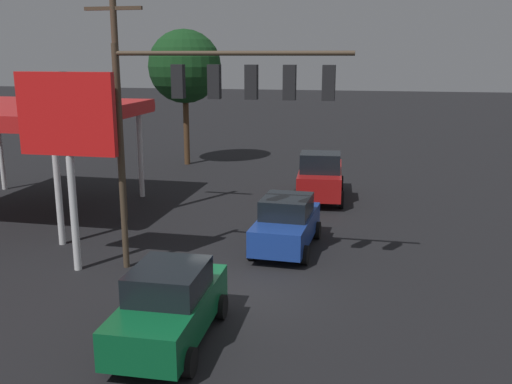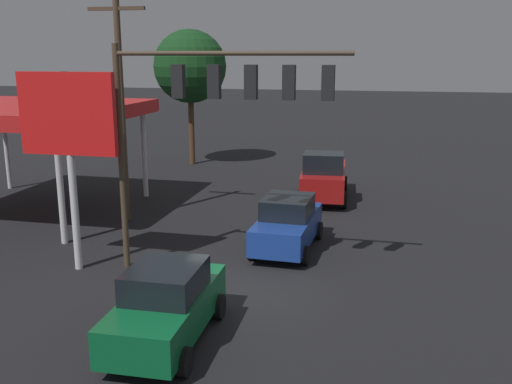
{
  "view_description": "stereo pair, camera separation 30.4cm",
  "coord_description": "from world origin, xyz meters",
  "px_view_note": "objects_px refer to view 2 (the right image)",
  "views": [
    {
      "loc": [
        -3.65,
        15.2,
        6.83
      ],
      "look_at": [
        0.0,
        -2.0,
        2.6
      ],
      "focal_mm": 40.0,
      "sensor_mm": 36.0,
      "label": 1
    },
    {
      "loc": [
        -3.95,
        15.14,
        6.83
      ],
      "look_at": [
        0.0,
        -2.0,
        2.6
      ],
      "focal_mm": 40.0,
      "sensor_mm": 36.0,
      "label": 2
    }
  ],
  "objects_px": {
    "sedan_far": "(287,223)",
    "sedan_waiting": "(167,304)",
    "price_sign": "(68,123)",
    "traffic_signal_assembly": "(212,100)",
    "pickup_parked": "(324,177)",
    "street_tree": "(190,67)",
    "utility_pole": "(121,104)"
  },
  "relations": [
    {
      "from": "traffic_signal_assembly",
      "to": "sedan_far",
      "type": "relative_size",
      "value": 1.63
    },
    {
      "from": "street_tree",
      "to": "price_sign",
      "type": "bearing_deg",
      "value": 97.66
    },
    {
      "from": "price_sign",
      "to": "sedan_waiting",
      "type": "relative_size",
      "value": 1.43
    },
    {
      "from": "utility_pole",
      "to": "pickup_parked",
      "type": "bearing_deg",
      "value": -145.23
    },
    {
      "from": "utility_pole",
      "to": "price_sign",
      "type": "bearing_deg",
      "value": 99.54
    },
    {
      "from": "utility_pole",
      "to": "sedan_waiting",
      "type": "relative_size",
      "value": 2.07
    },
    {
      "from": "sedan_far",
      "to": "street_tree",
      "type": "bearing_deg",
      "value": -147.21
    },
    {
      "from": "traffic_signal_assembly",
      "to": "price_sign",
      "type": "distance_m",
      "value": 4.6
    },
    {
      "from": "utility_pole",
      "to": "sedan_waiting",
      "type": "xyz_separation_m",
      "value": [
        -5.6,
        9.56,
        -3.93
      ]
    },
    {
      "from": "traffic_signal_assembly",
      "to": "price_sign",
      "type": "relative_size",
      "value": 1.15
    },
    {
      "from": "street_tree",
      "to": "pickup_parked",
      "type": "bearing_deg",
      "value": 141.46
    },
    {
      "from": "utility_pole",
      "to": "sedan_far",
      "type": "relative_size",
      "value": 2.06
    },
    {
      "from": "sedan_far",
      "to": "sedan_waiting",
      "type": "bearing_deg",
      "value": -10.6
    },
    {
      "from": "sedan_waiting",
      "to": "street_tree",
      "type": "xyz_separation_m",
      "value": [
        7.13,
        -22.32,
        5.17
      ]
    },
    {
      "from": "utility_pole",
      "to": "sedan_waiting",
      "type": "distance_m",
      "value": 11.76
    },
    {
      "from": "utility_pole",
      "to": "pickup_parked",
      "type": "height_order",
      "value": "utility_pole"
    },
    {
      "from": "price_sign",
      "to": "traffic_signal_assembly",
      "type": "bearing_deg",
      "value": -172.77
    },
    {
      "from": "price_sign",
      "to": "sedan_far",
      "type": "height_order",
      "value": "price_sign"
    },
    {
      "from": "utility_pole",
      "to": "pickup_parked",
      "type": "distance_m",
      "value": 10.15
    },
    {
      "from": "sedan_far",
      "to": "utility_pole",
      "type": "bearing_deg",
      "value": -104.42
    },
    {
      "from": "price_sign",
      "to": "street_tree",
      "type": "relative_size",
      "value": 0.75
    },
    {
      "from": "sedan_waiting",
      "to": "sedan_far",
      "type": "xyz_separation_m",
      "value": [
        -1.68,
        -7.38,
        0.0
      ]
    },
    {
      "from": "price_sign",
      "to": "pickup_parked",
      "type": "bearing_deg",
      "value": -121.64
    },
    {
      "from": "price_sign",
      "to": "pickup_parked",
      "type": "xyz_separation_m",
      "value": [
        -6.79,
        -11.02,
        -3.67
      ]
    },
    {
      "from": "pickup_parked",
      "to": "street_tree",
      "type": "height_order",
      "value": "street_tree"
    },
    {
      "from": "price_sign",
      "to": "pickup_parked",
      "type": "relative_size",
      "value": 1.19
    },
    {
      "from": "utility_pole",
      "to": "sedan_waiting",
      "type": "height_order",
      "value": "utility_pole"
    },
    {
      "from": "sedan_waiting",
      "to": "sedan_far",
      "type": "height_order",
      "value": "same"
    },
    {
      "from": "price_sign",
      "to": "street_tree",
      "type": "bearing_deg",
      "value": -82.34
    },
    {
      "from": "sedan_waiting",
      "to": "traffic_signal_assembly",
      "type": "bearing_deg",
      "value": -179.34
    },
    {
      "from": "utility_pole",
      "to": "sedan_waiting",
      "type": "bearing_deg",
      "value": 120.36
    },
    {
      "from": "traffic_signal_assembly",
      "to": "price_sign",
      "type": "bearing_deg",
      "value": 7.23
    }
  ]
}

